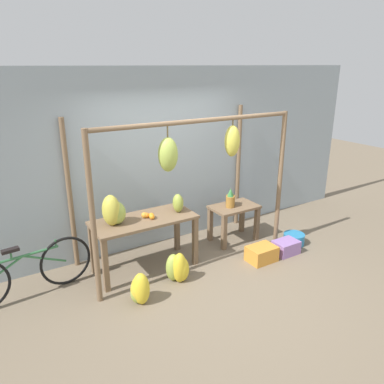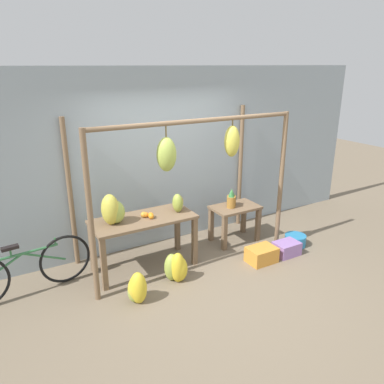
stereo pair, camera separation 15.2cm
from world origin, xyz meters
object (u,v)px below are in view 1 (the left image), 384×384
object	(u,v)px
fruit_crate_white	(262,254)
papaya_pile	(178,203)
banana_pile_on_table	(113,211)
banana_pile_ground_left	(139,290)
pineapple_cluster	(230,199)
banana_pile_ground_right	(178,268)
blue_bucket	(294,239)
orange_pile	(148,216)
parked_bicycle	(25,272)
fruit_crate_purple	(286,247)

from	to	relation	value
fruit_crate_white	papaya_pile	distance (m)	1.48
banana_pile_on_table	banana_pile_ground_left	size ratio (longest dim) A/B	1.00
pineapple_cluster	banana_pile_ground_left	size ratio (longest dim) A/B	0.70
banana_pile_ground_right	blue_bucket	xyz separation A→B (m)	(2.18, -0.03, -0.11)
banana_pile_ground_left	fruit_crate_white	xyz separation A→B (m)	(2.00, 0.01, -0.07)
banana_pile_on_table	blue_bucket	size ratio (longest dim) A/B	1.25
banana_pile_on_table	pineapple_cluster	bearing A→B (deg)	2.16
fruit_crate_white	pineapple_cluster	bearing A→B (deg)	89.80
blue_bucket	orange_pile	bearing A→B (deg)	166.77
pineapple_cluster	blue_bucket	distance (m)	1.24
pineapple_cluster	parked_bicycle	bearing A→B (deg)	179.48
orange_pile	blue_bucket	distance (m)	2.52
pineapple_cluster	orange_pile	bearing A→B (deg)	-175.48
fruit_crate_white	papaya_pile	size ratio (longest dim) A/B	1.55
fruit_crate_white	blue_bucket	distance (m)	0.84
banana_pile_ground_right	papaya_pile	bearing A→B (deg)	59.56
pineapple_cluster	banana_pile_ground_left	world-z (taller)	pineapple_cluster
banana_pile_on_table	fruit_crate_white	xyz separation A→B (m)	(2.00, -0.74, -0.85)
blue_bucket	parked_bicycle	distance (m)	4.05
banana_pile_ground_left	orange_pile	bearing A→B (deg)	55.75
orange_pile	banana_pile_ground_right	world-z (taller)	orange_pile
banana_pile_on_table	fruit_crate_white	distance (m)	2.30
banana_pile_ground_left	blue_bucket	xyz separation A→B (m)	(2.82, 0.15, -0.09)
papaya_pile	banana_pile_ground_right	bearing A→B (deg)	-120.44
banana_pile_on_table	pineapple_cluster	distance (m)	2.02
blue_bucket	papaya_pile	size ratio (longest dim) A/B	1.24
parked_bicycle	papaya_pile	distance (m)	2.20
blue_bucket	parked_bicycle	world-z (taller)	parked_bicycle
banana_pile_ground_left	parked_bicycle	bearing A→B (deg)	143.74
fruit_crate_purple	banana_pile_ground_left	bearing A→B (deg)	179.69
banana_pile_ground_right	blue_bucket	bearing A→B (deg)	-0.70
banana_pile_ground_left	papaya_pile	xyz separation A→B (m)	(0.97, 0.72, 0.73)
parked_bicycle	banana_pile_ground_left	bearing A→B (deg)	-36.26
fruit_crate_purple	fruit_crate_white	bearing A→B (deg)	177.60
banana_pile_ground_right	fruit_crate_purple	size ratio (longest dim) A/B	1.13
banana_pile_ground_left	fruit_crate_purple	bearing A→B (deg)	-0.31
blue_bucket	banana_pile_ground_right	bearing A→B (deg)	179.30
banana_pile_ground_right	fruit_crate_white	bearing A→B (deg)	-7.19
blue_bucket	fruit_crate_purple	world-z (taller)	fruit_crate_purple
banana_pile_ground_right	papaya_pile	distance (m)	0.95
banana_pile_ground_left	banana_pile_ground_right	bearing A→B (deg)	15.33
orange_pile	pineapple_cluster	xyz separation A→B (m)	(1.52, 0.12, -0.08)
orange_pile	fruit_crate_purple	distance (m)	2.24
banana_pile_on_table	orange_pile	world-z (taller)	banana_pile_on_table
papaya_pile	banana_pile_on_table	bearing A→B (deg)	178.54
banana_pile_on_table	blue_bucket	distance (m)	3.02
pineapple_cluster	blue_bucket	size ratio (longest dim) A/B	0.87
banana_pile_on_table	papaya_pile	distance (m)	0.97
fruit_crate_white	fruit_crate_purple	distance (m)	0.48
banana_pile_ground_left	papaya_pile	world-z (taller)	papaya_pile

